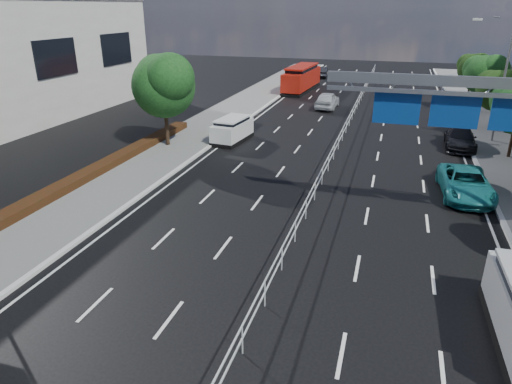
% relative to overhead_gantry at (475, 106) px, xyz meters
% --- Properties ---
extents(ground, '(160.00, 160.00, 0.00)m').
position_rel_overhead_gantry_xyz_m(ground, '(-6.74, -10.05, -5.61)').
color(ground, black).
rests_on(ground, ground).
extents(kerb_near, '(0.25, 140.00, 0.15)m').
position_rel_overhead_gantry_xyz_m(kerb_near, '(-15.74, -10.05, -5.54)').
color(kerb_near, silver).
rests_on(kerb_near, ground).
extents(median_fence, '(0.05, 85.00, 1.02)m').
position_rel_overhead_gantry_xyz_m(median_fence, '(-6.74, 12.45, -5.08)').
color(median_fence, silver).
rests_on(median_fence, ground).
extents(hedge_near, '(1.00, 36.00, 0.44)m').
position_rel_overhead_gantry_xyz_m(hedge_near, '(-20.04, -5.05, -5.25)').
color(hedge_near, black).
rests_on(hedge_near, sidewalk_near).
extents(overhead_gantry, '(10.24, 0.38, 7.45)m').
position_rel_overhead_gantry_xyz_m(overhead_gantry, '(0.00, 0.00, 0.00)').
color(overhead_gantry, gray).
rests_on(overhead_gantry, ground).
extents(streetlight_far, '(2.78, 2.40, 9.00)m').
position_rel_overhead_gantry_xyz_m(streetlight_far, '(3.76, 15.95, -0.40)').
color(streetlight_far, gray).
rests_on(streetlight_far, ground).
extents(near_tree_back, '(4.84, 4.51, 6.69)m').
position_rel_overhead_gantry_xyz_m(near_tree_back, '(-18.68, 7.92, -1.00)').
color(near_tree_back, black).
rests_on(near_tree_back, ground).
extents(far_tree_f, '(3.52, 3.28, 5.02)m').
position_rel_overhead_gantry_xyz_m(far_tree_f, '(4.50, 19.43, -2.12)').
color(far_tree_f, black).
rests_on(far_tree_f, ground).
extents(far_tree_g, '(3.96, 3.69, 5.45)m').
position_rel_overhead_gantry_xyz_m(far_tree_g, '(4.51, 26.92, -1.85)').
color(far_tree_g, black).
rests_on(far_tree_g, ground).
extents(far_tree_h, '(3.41, 3.18, 4.91)m').
position_rel_overhead_gantry_xyz_m(far_tree_h, '(4.50, 34.43, -2.18)').
color(far_tree_h, black).
rests_on(far_tree_h, ground).
extents(white_minivan, '(2.21, 4.30, 1.80)m').
position_rel_overhead_gantry_xyz_m(white_minivan, '(-14.69, 10.57, -4.72)').
color(white_minivan, black).
rests_on(white_minivan, ground).
extents(red_bus, '(2.98, 9.97, 2.94)m').
position_rel_overhead_gantry_xyz_m(red_bus, '(-14.24, 34.11, -4.07)').
color(red_bus, black).
rests_on(red_bus, ground).
extents(near_car_silver, '(2.06, 4.83, 1.63)m').
position_rel_overhead_gantry_xyz_m(near_car_silver, '(-9.68, 24.71, -4.79)').
color(near_car_silver, '#B9BCC1').
rests_on(near_car_silver, ground).
extents(near_car_dark, '(1.88, 4.50, 1.45)m').
position_rel_overhead_gantry_xyz_m(near_car_dark, '(-13.69, 46.22, -4.88)').
color(near_car_dark, black).
rests_on(near_car_dark, ground).
extents(parked_car_teal, '(2.75, 5.42, 1.47)m').
position_rel_overhead_gantry_xyz_m(parked_car_teal, '(0.86, 4.05, -4.87)').
color(parked_car_teal, '#1B757B').
rests_on(parked_car_teal, ground).
extents(parked_car_dark, '(2.15, 4.97, 1.42)m').
position_rel_overhead_gantry_xyz_m(parked_car_dark, '(1.56, 13.75, -4.89)').
color(parked_car_dark, black).
rests_on(parked_car_dark, ground).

